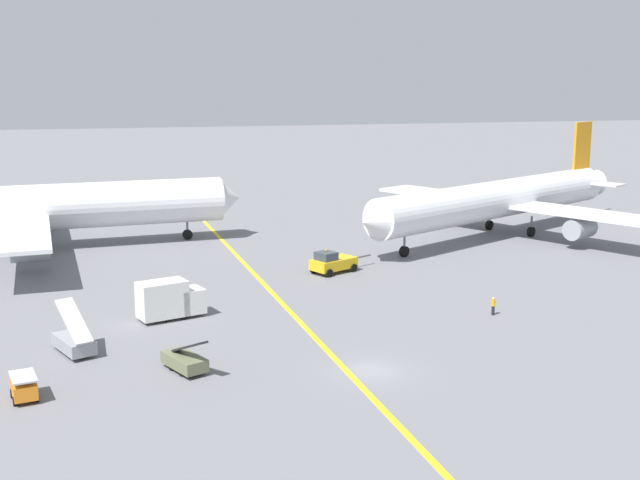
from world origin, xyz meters
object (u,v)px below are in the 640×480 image
at_px(airliner_being_pushed, 499,200).
at_px(gse_baggage_cart_near_cluster, 24,388).
at_px(ground_crew_ramp_agent_by_cones, 493,306).
at_px(gse_belt_loader_portside, 185,360).
at_px(gse_stair_truck_yellow, 74,341).
at_px(pushback_tug, 332,262).
at_px(gse_catering_truck_tall, 170,300).
at_px(airliner_at_gate_left, 36,208).

relative_size(airliner_being_pushed, gse_baggage_cart_near_cluster, 16.05).
bearing_deg(ground_crew_ramp_agent_by_cones, gse_belt_loader_portside, -165.97).
relative_size(gse_belt_loader_portside, gse_stair_truck_yellow, 1.01).
bearing_deg(ground_crew_ramp_agent_by_cones, airliner_being_pushed, 62.16).
relative_size(pushback_tug, gse_belt_loader_portside, 1.60).
distance_m(gse_baggage_cart_near_cluster, gse_stair_truck_yellow, 9.15).
bearing_deg(airliner_being_pushed, gse_baggage_cart_near_cluster, -142.76).
relative_size(gse_baggage_cart_near_cluster, ground_crew_ramp_agent_by_cones, 1.79).
bearing_deg(gse_stair_truck_yellow, pushback_tug, 37.15).
relative_size(pushback_tug, gse_stair_truck_yellow, 1.62).
xyz_separation_m(gse_stair_truck_yellow, ground_crew_ramp_agent_by_cones, (36.29, 1.00, -0.16)).
bearing_deg(gse_belt_loader_portside, gse_catering_truck_tall, 89.98).
xyz_separation_m(gse_belt_loader_portside, gse_stair_truck_yellow, (-7.96, 6.08, 0.20)).
distance_m(airliner_at_gate_left, ground_crew_ramp_agent_by_cones, 58.43).
bearing_deg(gse_baggage_cart_near_cluster, ground_crew_ramp_agent_by_cones, 13.86).
xyz_separation_m(gse_catering_truck_tall, ground_crew_ramp_agent_by_cones, (28.33, -6.40, -0.89)).
relative_size(gse_baggage_cart_near_cluster, gse_belt_loader_portside, 0.60).
height_order(gse_baggage_cart_near_cluster, gse_belt_loader_portside, gse_belt_loader_portside).
xyz_separation_m(gse_baggage_cart_near_cluster, ground_crew_ramp_agent_by_cones, (39.20, 9.67, 0.01)).
distance_m(gse_belt_loader_portside, gse_catering_truck_tall, 13.51).
relative_size(gse_belt_loader_portside, gse_catering_truck_tall, 0.79).
bearing_deg(airliner_at_gate_left, gse_baggage_cart_near_cluster, -86.91).
distance_m(airliner_at_gate_left, gse_catering_truck_tall, 36.85).
distance_m(gse_catering_truck_tall, ground_crew_ramp_agent_by_cones, 29.05).
xyz_separation_m(airliner_at_gate_left, pushback_tug, (32.20, -21.34, -3.99)).
distance_m(airliner_at_gate_left, gse_stair_truck_yellow, 42.07).
height_order(airliner_being_pushed, gse_belt_loader_portside, airliner_being_pushed).
xyz_separation_m(gse_belt_loader_portside, ground_crew_ramp_agent_by_cones, (28.33, 7.08, 0.04)).
relative_size(airliner_at_gate_left, gse_catering_truck_tall, 8.14).
bearing_deg(gse_baggage_cart_near_cluster, gse_catering_truck_tall, 55.92).
distance_m(airliner_being_pushed, pushback_tug, 31.27).
bearing_deg(gse_belt_loader_portside, gse_baggage_cart_near_cluster, -166.59).
height_order(gse_baggage_cart_near_cluster, gse_stair_truck_yellow, gse_stair_truck_yellow).
distance_m(gse_stair_truck_yellow, ground_crew_ramp_agent_by_cones, 36.31).
height_order(airliner_being_pushed, gse_catering_truck_tall, airliner_being_pushed).
height_order(gse_belt_loader_portside, ground_crew_ramp_agent_by_cones, gse_belt_loader_portside).
relative_size(airliner_being_pushed, gse_belt_loader_portside, 9.62).
bearing_deg(pushback_tug, airliner_being_pushed, 27.80).
bearing_deg(gse_baggage_cart_near_cluster, airliner_being_pushed, 37.24).
relative_size(gse_stair_truck_yellow, ground_crew_ramp_agent_by_cones, 2.95).
distance_m(airliner_being_pushed, gse_baggage_cart_near_cluster, 71.66).
distance_m(pushback_tug, gse_catering_truck_tall, 22.57).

